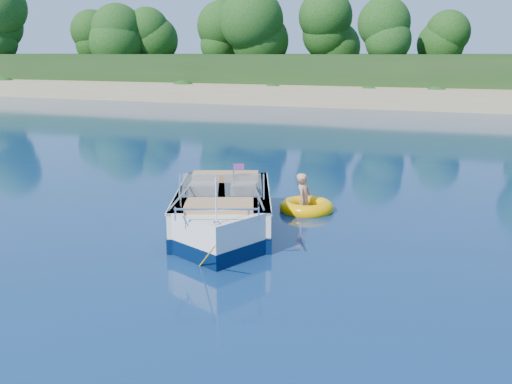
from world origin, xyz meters
TOP-DOWN VIEW (x-y plane):
  - ground at (0.00, 0.00)m, footprint 160.00×160.00m
  - shoreline at (0.00, 63.77)m, footprint 170.00×59.00m
  - treeline at (0.04, 41.01)m, footprint 150.00×7.12m
  - motorboat at (-3.10, 2.83)m, footprint 3.61×5.83m
  - tow_tube at (-1.76, 5.25)m, footprint 1.48×1.48m
  - boy at (-1.84, 5.31)m, footprint 0.42×0.84m

SIDE VIEW (x-z plane):
  - ground at x=0.00m, z-range 0.00..0.00m
  - boy at x=-1.84m, z-range -0.81..0.81m
  - tow_tube at x=-1.76m, z-range -0.09..0.29m
  - motorboat at x=-3.10m, z-range -0.63..1.43m
  - shoreline at x=0.00m, z-range -2.02..3.98m
  - treeline at x=0.04m, z-range 1.45..9.64m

